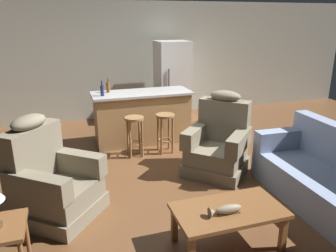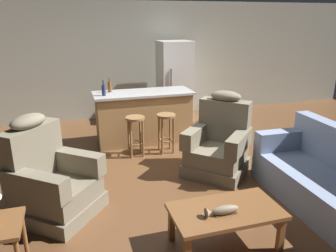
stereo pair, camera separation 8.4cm
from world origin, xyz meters
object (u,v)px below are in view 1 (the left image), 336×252
Objects in this scene: coffee_table at (229,213)px; recliner_near_lamp at (51,182)px; kitchen_island at (142,117)px; bottle_short_amber at (102,90)px; couch at (327,178)px; bar_stool_left at (135,129)px; bottle_tall_green at (108,87)px; bar_stool_right at (165,126)px; fish_figurine at (225,210)px; recliner_near_island at (219,144)px; refrigerator at (172,81)px.

coffee_table is 0.92× the size of recliner_near_lamp.
coffee_table is 3.19m from kitchen_island.
coffee_table is 4.16× the size of bottle_short_amber.
bottle_short_amber is (-2.36, 2.74, 0.71)m from couch.
couch reaches higher than bar_stool_left.
couch is 3.80m from bottle_tall_green.
bottle_short_amber is at bearing -172.13° from kitchen_island.
couch is 3.33m from recliner_near_lamp.
couch is at bearing -57.64° from bar_stool_right.
kitchen_island is at bearing -15.06° from bottle_tall_green.
kitchen_island is at bearing 111.41° from bar_stool_right.
bottle_short_amber is (-0.14, -0.25, 0.00)m from bottle_tall_green.
recliner_near_island is (0.76, 1.69, -0.04)m from fish_figurine.
kitchen_island is 2.65× the size of bar_stool_left.
coffee_table is 0.14m from fish_figurine.
recliner_near_island is 2.29m from bottle_tall_green.
recliner_near_island is at bearing -59.86° from bar_stool_right.
bar_stool_left is (-0.31, 2.63, 0.01)m from fish_figurine.
bottle_short_amber reaches higher than recliner_near_lamp.
recliner_near_lamp is 1.00× the size of recliner_near_island.
bar_stool_left is 2.65× the size of bottle_tall_green.
bar_stool_left is (-0.29, -0.63, -0.01)m from kitchen_island.
recliner_near_lamp is at bearing -128.35° from refrigerator.
fish_figurine is at bearing -102.19° from refrigerator.
kitchen_island is at bearing 7.87° from bottle_short_amber.
bottle_short_amber reaches higher than coffee_table.
refrigerator is at bearing 90.75° from recliner_near_lamp.
bottle_short_amber is at bearing 104.93° from coffee_table.
kitchen_island is 6.81× the size of bottle_short_amber.
coffee_table is at bearing -78.38° from bottle_tall_green.
fish_figurine is at bearing -89.51° from kitchen_island.
coffee_table is 0.57× the size of couch.
kitchen_island is 1.02× the size of refrigerator.
recliner_near_island is 1.43m from bar_stool_left.
recliner_near_lamp is 2.42m from recliner_near_island.
bottle_short_amber is (-0.43, 0.53, 0.58)m from bar_stool_left.
couch is 1.60× the size of recliner_near_lamp.
refrigerator is at bearing 50.47° from kitchen_island.
kitchen_island is 0.83m from bottle_tall_green.
couch is 2.83× the size of bar_stool_left.
fish_figurine is 0.18× the size of couch.
fish_figurine is at bearing -94.77° from bar_stool_right.
coffee_table is 4.50m from refrigerator.
bottle_short_amber is (-0.74, 3.16, 0.59)m from fish_figurine.
recliner_near_island is 1.76× the size of bar_stool_right.
coffee_table is at bearing -75.07° from bottle_short_amber.
bar_stool_right is at bearing -105.39° from recliner_near_island.
refrigerator is (0.88, 4.38, 0.52)m from coffee_table.
coffee_table is at bearing 5.16° from recliner_near_lamp.
recliner_near_lamp is at bearing -114.41° from bottle_tall_green.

